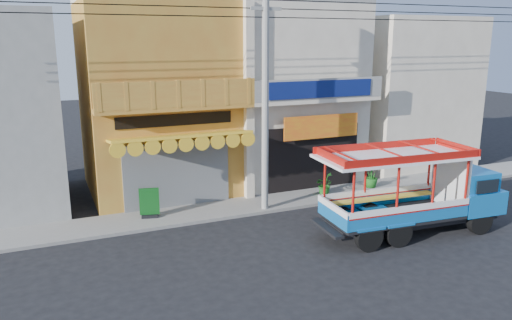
{
  "coord_description": "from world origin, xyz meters",
  "views": [
    {
      "loc": [
        -8.68,
        -13.48,
        6.55
      ],
      "look_at": [
        -1.72,
        2.5,
        2.31
      ],
      "focal_mm": 35.0,
      "sensor_mm": 36.0,
      "label": 1
    }
  ],
  "objects": [
    {
      "name": "filler_building_right",
      "position": [
        9.0,
        8.0,
        3.8
      ],
      "size": [
        6.0,
        6.0,
        7.6
      ],
      "primitive_type": "cube",
      "color": "beige",
      "rests_on": "ground"
    },
    {
      "name": "utility_pole",
      "position": [
        -0.85,
        3.3,
        5.03
      ],
      "size": [
        28.0,
        0.26,
        9.0
      ],
      "color": "gray",
      "rests_on": "ground"
    },
    {
      "name": "sidewalk",
      "position": [
        0.0,
        4.0,
        0.06
      ],
      "size": [
        30.0,
        2.0,
        0.12
      ],
      "primitive_type": "cube",
      "color": "slate",
      "rests_on": "ground"
    },
    {
      "name": "shophouse_left",
      "position": [
        -4.0,
        7.96,
        4.11
      ],
      "size": [
        6.0,
        7.5,
        8.24
      ],
      "color": "#AF6B26",
      "rests_on": "ground"
    },
    {
      "name": "potted_plant_c",
      "position": [
        4.52,
        4.01,
        0.64
      ],
      "size": [
        0.82,
        0.82,
        1.04
      ],
      "primitive_type": "imported",
      "rotation": [
        0.0,
        0.0,
        3.99
      ],
      "color": "#1A5B1A",
      "rests_on": "sidewalk"
    },
    {
      "name": "ground",
      "position": [
        0.0,
        0.0,
        0.0
      ],
      "size": [
        90.0,
        90.0,
        0.0
      ],
      "primitive_type": "plane",
      "color": "black",
      "rests_on": "ground"
    },
    {
      "name": "potted_plant_a",
      "position": [
        2.06,
        3.97,
        0.55
      ],
      "size": [
        0.95,
        1.0,
        0.86
      ],
      "primitive_type": "imported",
      "rotation": [
        0.0,
        0.0,
        1.1
      ],
      "color": "#1A5B1A",
      "rests_on": "sidewalk"
    },
    {
      "name": "shophouse_right",
      "position": [
        2.0,
        7.96,
        4.11
      ],
      "size": [
        6.0,
        6.75,
        8.24
      ],
      "color": "beige",
      "rests_on": "ground"
    },
    {
      "name": "green_sign",
      "position": [
        -5.31,
        4.1,
        0.59
      ],
      "size": [
        0.73,
        0.46,
        1.11
      ],
      "color": "black",
      "rests_on": "sidewalk"
    },
    {
      "name": "songthaew_truck",
      "position": [
        3.14,
        -0.77,
        1.48
      ],
      "size": [
        6.7,
        2.6,
        3.06
      ],
      "color": "black",
      "rests_on": "ground"
    },
    {
      "name": "party_pilaster",
      "position": [
        -1.0,
        4.85,
        4.0
      ],
      "size": [
        0.35,
        0.3,
        8.0
      ],
      "primitive_type": "cube",
      "color": "beige",
      "rests_on": "ground"
    }
  ]
}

